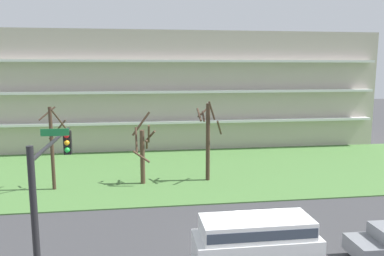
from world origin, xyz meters
TOP-DOWN VIEW (x-y plane):
  - ground at (0.00, 0.00)m, footprint 160.00×160.00m
  - grass_lawn_strip at (0.00, 14.00)m, footprint 80.00×16.00m
  - apartment_building at (0.00, 27.46)m, footprint 40.64×11.88m
  - tree_far_left at (-11.12, 10.40)m, footprint 1.84×1.97m
  - tree_left at (-4.95, 10.90)m, footprint 1.75×1.73m
  - tree_center at (-0.11, 11.05)m, footprint 1.97×1.96m
  - van_white_center_left at (-0.45, -2.00)m, footprint 5.20×2.00m
  - traffic_signal_mast at (-7.90, -4.82)m, footprint 0.90×5.40m

SIDE VIEW (x-z plane):
  - ground at x=0.00m, z-range 0.00..0.00m
  - grass_lawn_strip at x=0.00m, z-range 0.00..0.08m
  - van_white_center_left at x=-0.45m, z-range 0.22..2.58m
  - tree_left at x=-4.95m, z-range -0.16..5.16m
  - tree_far_left at x=-11.12m, z-range 0.30..6.17m
  - tree_center at x=-0.11m, z-range 0.27..6.38m
  - traffic_signal_mast at x=-7.90m, z-range 1.21..7.77m
  - apartment_building at x=0.00m, z-range 0.00..12.19m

